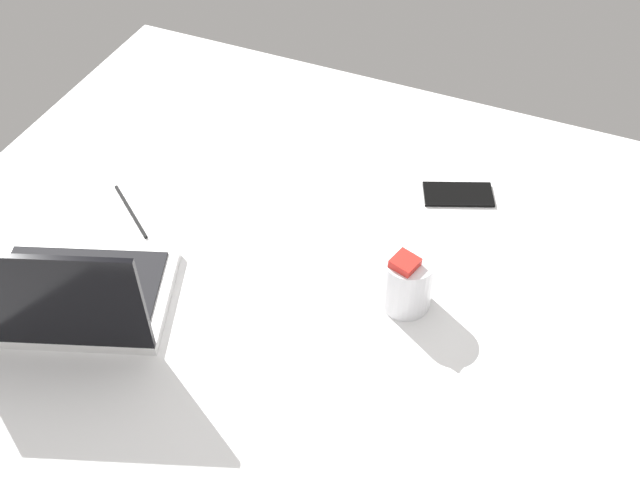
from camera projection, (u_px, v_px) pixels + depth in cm
name	position (u px, v px, depth cm)	size (l,w,h in cm)	color
bed_mattress	(369.00, 351.00, 137.57)	(180.00, 140.00, 18.00)	white
laptop	(68.00, 296.00, 129.31)	(38.85, 32.84, 23.00)	silver
snack_cup	(407.00, 281.00, 129.87)	(9.00, 9.00, 12.63)	silver
cell_phone	(458.00, 194.00, 153.25)	(6.80, 14.00, 0.80)	black
charger_cable	(131.00, 211.00, 149.93)	(17.00, 0.60, 0.60)	black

